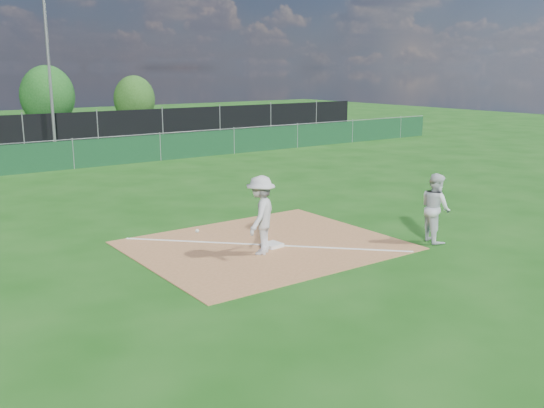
{
  "coord_description": "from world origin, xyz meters",
  "views": [
    {
      "loc": [
        -8.03,
        -10.42,
        4.17
      ],
      "look_at": [
        0.22,
        1.0,
        1.0
      ],
      "focal_mm": 40.0,
      "sensor_mm": 36.0,
      "label": 1
    }
  ],
  "objects_px": {
    "play_at_first": "(261,215)",
    "runner": "(436,208)",
    "tree_mid": "(47,96)",
    "tree_right": "(134,99)",
    "car_right": "(108,124)",
    "first_base": "(272,245)",
    "light_pole": "(49,71)"
  },
  "relations": [
    {
      "from": "car_right",
      "to": "tree_mid",
      "type": "height_order",
      "value": "tree_mid"
    },
    {
      "from": "first_base",
      "to": "tree_mid",
      "type": "distance_m",
      "value": 33.01
    },
    {
      "from": "play_at_first",
      "to": "runner",
      "type": "relative_size",
      "value": 1.37
    },
    {
      "from": "car_right",
      "to": "tree_mid",
      "type": "bearing_deg",
      "value": -7.51
    },
    {
      "from": "light_pole",
      "to": "tree_right",
      "type": "height_order",
      "value": "light_pole"
    },
    {
      "from": "light_pole",
      "to": "play_at_first",
      "type": "distance_m",
      "value": 22.49
    },
    {
      "from": "light_pole",
      "to": "car_right",
      "type": "distance_m",
      "value": 6.73
    },
    {
      "from": "tree_mid",
      "to": "tree_right",
      "type": "relative_size",
      "value": 1.2
    },
    {
      "from": "play_at_first",
      "to": "car_right",
      "type": "height_order",
      "value": "play_at_first"
    },
    {
      "from": "runner",
      "to": "first_base",
      "type": "bearing_deg",
      "value": 82.08
    },
    {
      "from": "runner",
      "to": "tree_right",
      "type": "height_order",
      "value": "tree_right"
    },
    {
      "from": "first_base",
      "to": "car_right",
      "type": "relative_size",
      "value": 0.08
    },
    {
      "from": "first_base",
      "to": "runner",
      "type": "relative_size",
      "value": 0.24
    },
    {
      "from": "tree_mid",
      "to": "runner",
      "type": "bearing_deg",
      "value": -91.22
    },
    {
      "from": "car_right",
      "to": "runner",
      "type": "bearing_deg",
      "value": 154.45
    },
    {
      "from": "light_pole",
      "to": "play_at_first",
      "type": "bearing_deg",
      "value": -95.01
    },
    {
      "from": "runner",
      "to": "car_right",
      "type": "relative_size",
      "value": 0.33
    },
    {
      "from": "play_at_first",
      "to": "runner",
      "type": "bearing_deg",
      "value": -22.01
    },
    {
      "from": "first_base",
      "to": "tree_right",
      "type": "bearing_deg",
      "value": 71.95
    },
    {
      "from": "light_pole",
      "to": "tree_mid",
      "type": "relative_size",
      "value": 1.83
    },
    {
      "from": "light_pole",
      "to": "play_at_first",
      "type": "relative_size",
      "value": 3.43
    },
    {
      "from": "light_pole",
      "to": "runner",
      "type": "xyz_separation_m",
      "value": [
        2.1,
        -23.83,
        -3.15
      ]
    },
    {
      "from": "light_pole",
      "to": "tree_mid",
      "type": "xyz_separation_m",
      "value": [
        2.83,
        10.74,
        -1.75
      ]
    },
    {
      "from": "light_pole",
      "to": "runner",
      "type": "distance_m",
      "value": 24.13
    },
    {
      "from": "car_right",
      "to": "tree_mid",
      "type": "distance_m",
      "value": 7.22
    },
    {
      "from": "play_at_first",
      "to": "tree_mid",
      "type": "xyz_separation_m",
      "value": [
        4.78,
        32.94,
        1.33
      ]
    },
    {
      "from": "play_at_first",
      "to": "tree_right",
      "type": "xyz_separation_m",
      "value": [
        11.03,
        32.56,
        0.95
      ]
    },
    {
      "from": "first_base",
      "to": "runner",
      "type": "xyz_separation_m",
      "value": [
        3.53,
        -1.91,
        0.79
      ]
    },
    {
      "from": "play_at_first",
      "to": "car_right",
      "type": "relative_size",
      "value": 0.46
    },
    {
      "from": "play_at_first",
      "to": "runner",
      "type": "height_order",
      "value": "play_at_first"
    },
    {
      "from": "light_pole",
      "to": "tree_mid",
      "type": "height_order",
      "value": "light_pole"
    },
    {
      "from": "car_right",
      "to": "tree_mid",
      "type": "xyz_separation_m",
      "value": [
        -1.61,
        6.88,
        1.5
      ]
    }
  ]
}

